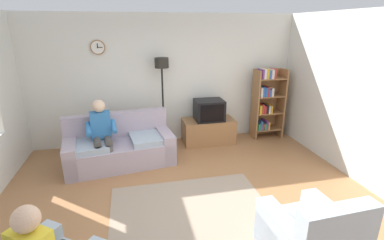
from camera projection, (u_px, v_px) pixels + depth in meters
name	position (u px, v px, depth m)	size (l,w,h in m)	color
ground_plane	(193.00, 208.00, 3.98)	(12.00, 12.00, 0.00)	#9E6B42
back_wall_assembly	(166.00, 80.00, 6.01)	(6.20, 0.17, 2.70)	silver
right_wall	(382.00, 104.00, 4.13)	(0.12, 5.80, 2.70)	silver
couch	(120.00, 148.00, 5.19)	(2.00, 1.13, 0.90)	#A899A8
tv_stand	(208.00, 131.00, 6.15)	(1.10, 0.56, 0.52)	olive
tv	(209.00, 110.00, 5.98)	(0.60, 0.49, 0.44)	black
bookshelf	(266.00, 101.00, 6.31)	(0.68, 0.36, 1.58)	olive
floor_lamp	(162.00, 78.00, 5.67)	(0.28, 0.28, 1.85)	black
armchair_near_bookshelf	(309.00, 238.00, 3.01)	(0.84, 0.92, 0.90)	#9EADBC
area_rug	(192.00, 212.00, 3.87)	(2.20, 1.70, 0.01)	gray
person_on_couch	(102.00, 131.00, 4.91)	(0.55, 0.57, 1.24)	#3372B2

